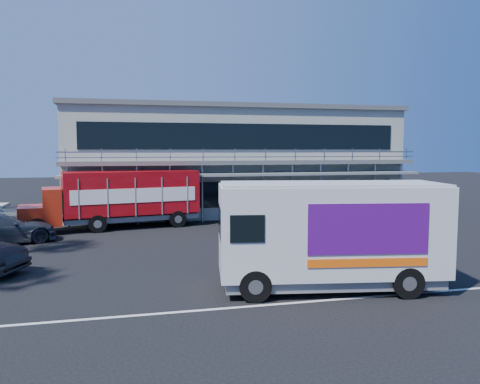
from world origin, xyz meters
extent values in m
plane|color=black|center=(0.00, 0.00, 0.00)|extent=(120.00, 120.00, 0.00)
cube|color=gray|center=(3.00, 15.00, 3.50)|extent=(22.00, 10.00, 7.00)
cube|color=#515454|center=(3.00, 15.00, 7.15)|extent=(22.40, 10.40, 0.30)
cube|color=#515454|center=(3.00, 9.40, 3.60)|extent=(22.00, 1.20, 0.25)
cube|color=gray|center=(3.00, 8.85, 4.10)|extent=(22.00, 0.08, 0.90)
cube|color=slate|center=(3.00, 9.10, 2.90)|extent=(22.00, 1.80, 0.15)
cube|color=black|center=(3.00, 9.98, 1.60)|extent=(20.00, 0.06, 1.60)
cube|color=black|center=(3.00, 9.98, 5.20)|extent=(20.00, 0.06, 1.60)
cube|color=#B3220E|center=(-9.12, 7.59, 0.91)|extent=(1.62, 2.24, 1.09)
cube|color=#B3220E|center=(-8.13, 7.77, 1.41)|extent=(1.30, 2.40, 1.92)
cube|color=black|center=(-8.13, 7.77, 1.96)|extent=(0.38, 1.92, 0.64)
cube|color=#A40A16|center=(-4.00, 8.50, 2.01)|extent=(7.58, 3.52, 2.37)
cube|color=slate|center=(-4.00, 8.50, 0.59)|extent=(7.52, 3.18, 0.27)
cube|color=white|center=(-3.80, 7.37, 1.92)|extent=(6.62, 1.20, 0.78)
cube|color=white|center=(-4.20, 9.63, 1.92)|extent=(6.62, 1.20, 0.78)
cylinder|color=black|center=(-8.67, 6.65, 0.47)|extent=(0.98, 0.44, 0.95)
cylinder|color=black|center=(-9.03, 8.63, 0.47)|extent=(0.98, 0.44, 0.95)
cylinder|color=black|center=(-5.80, 7.16, 0.47)|extent=(0.98, 0.44, 0.95)
cylinder|color=black|center=(-6.15, 9.14, 0.47)|extent=(0.98, 0.44, 0.95)
cylinder|color=black|center=(-1.49, 7.93, 0.47)|extent=(0.98, 0.44, 0.95)
cylinder|color=black|center=(-1.84, 9.90, 0.47)|extent=(0.98, 0.44, 0.95)
cube|color=silver|center=(2.00, -5.00, 1.93)|extent=(7.20, 3.43, 2.77)
cube|color=slate|center=(2.00, -5.00, 0.40)|extent=(6.89, 3.15, 0.35)
cube|color=black|center=(-1.40, -4.46, 2.22)|extent=(0.37, 1.93, 0.94)
cube|color=silver|center=(2.00, -5.00, 3.34)|extent=(7.06, 3.36, 0.08)
cube|color=#4B0C6D|center=(2.59, -6.31, 2.12)|extent=(3.52, 0.59, 1.48)
cube|color=#4B0C6D|center=(2.97, -3.94, 2.12)|extent=(3.52, 0.59, 1.48)
cube|color=#F2590C|center=(2.59, -6.32, 1.14)|extent=(3.52, 0.58, 0.25)
cylinder|color=black|center=(-0.60, -5.65, 0.47)|extent=(0.98, 0.43, 0.95)
cylinder|color=black|center=(-0.27, -3.58, 0.47)|extent=(0.98, 0.43, 0.95)
cylinder|color=black|center=(3.88, -6.36, 0.47)|extent=(0.98, 0.43, 0.95)
cylinder|color=black|center=(4.21, -4.29, 0.47)|extent=(0.98, 0.43, 0.95)
camera|label=1|loc=(-4.07, -18.40, 4.42)|focal=35.00mm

